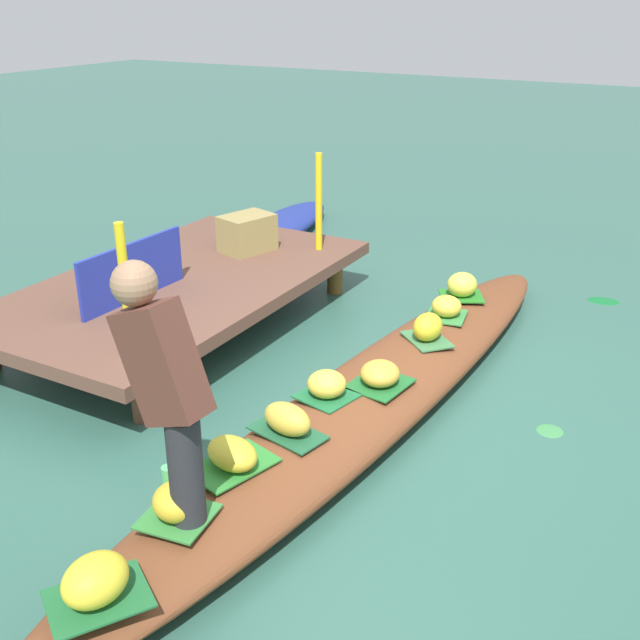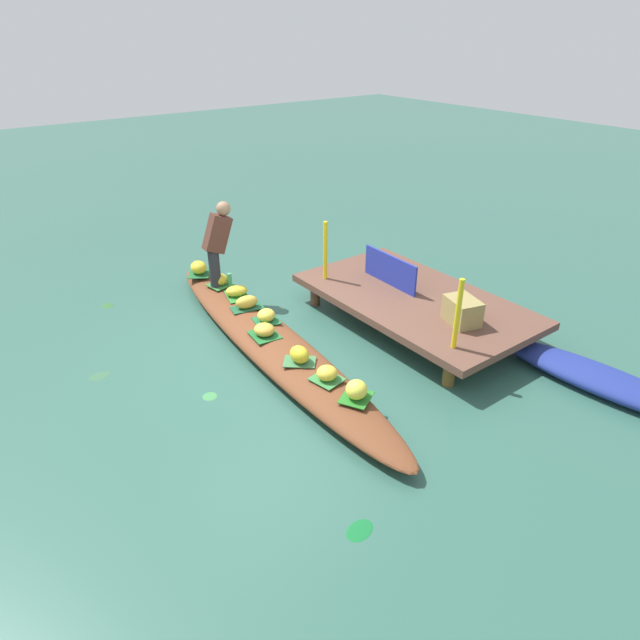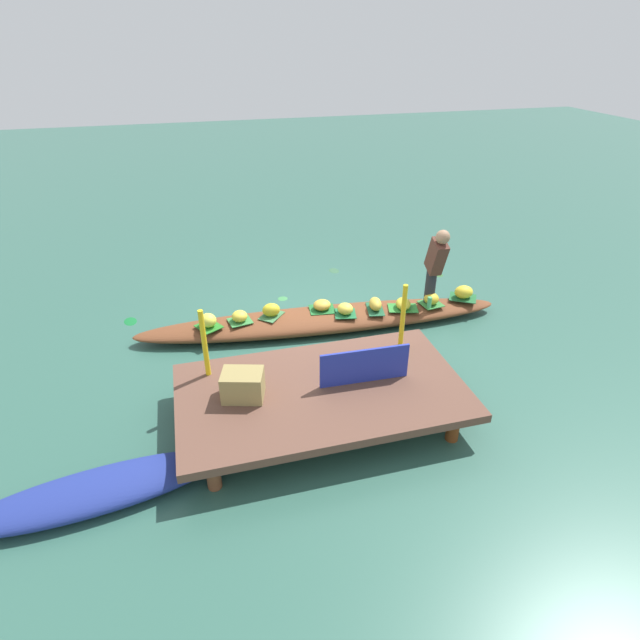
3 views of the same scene
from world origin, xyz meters
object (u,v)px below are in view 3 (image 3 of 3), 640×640
moored_boat (97,491)px  banana_bunch_2 (271,310)px  vendor_boat (322,320)px  banana_bunch_6 (464,292)px  water_bottle (429,303)px  market_banner (365,366)px  banana_bunch_7 (375,304)px  banana_bunch_4 (208,320)px  produce_crate (243,385)px  vendor_person (436,262)px  banana_bunch_5 (345,309)px  banana_bunch_8 (240,316)px  banana_bunch_1 (403,304)px  banana_bunch_3 (431,299)px  banana_bunch_0 (322,305)px

moored_boat → banana_bunch_2: 3.41m
moored_boat → vendor_boat: bearing=-145.7°
banana_bunch_6 → water_bottle: 0.69m
market_banner → banana_bunch_7: bearing=-112.5°
banana_bunch_4 → produce_crate: bearing=97.6°
moored_boat → vendor_person: (-4.55, -2.35, 0.84)m
banana_bunch_2 → banana_bunch_5: size_ratio=1.10×
water_bottle → banana_bunch_8: bearing=-7.1°
banana_bunch_7 → water_bottle: 0.81m
vendor_boat → banana_bunch_1: bearing=174.5°
banana_bunch_3 → market_banner: bearing=46.0°
vendor_boat → banana_bunch_0: 0.22m
banana_bunch_5 → banana_bunch_3: bearing=178.1°
banana_bunch_6 → vendor_person: vendor_person is taller
banana_bunch_3 → produce_crate: size_ratio=0.54×
banana_bunch_1 → banana_bunch_8: banana_bunch_8 is taller
market_banner → vendor_person: bearing=-132.2°
vendor_boat → vendor_person: vendor_person is taller
banana_bunch_3 → banana_bunch_6: banana_bunch_6 is taller
vendor_person → banana_bunch_3: bearing=-127.0°
vendor_boat → banana_bunch_2: size_ratio=21.13×
banana_bunch_3 → banana_bunch_8: bearing=-4.6°
banana_bunch_4 → produce_crate: 1.92m
water_bottle → produce_crate: bearing=27.9°
banana_bunch_2 → banana_bunch_8: (0.46, 0.04, -0.02)m
produce_crate → water_bottle: bearing=-152.1°
banana_bunch_5 → moored_boat: bearing=36.9°
banana_bunch_2 → banana_bunch_7: bearing=172.3°
banana_bunch_2 → banana_bunch_8: 0.47m
vendor_boat → banana_bunch_4: (1.66, -0.01, 0.23)m
banana_bunch_3 → banana_bunch_8: 2.89m
produce_crate → banana_bunch_7: bearing=-141.2°
water_bottle → market_banner: size_ratio=0.18×
banana_bunch_8 → market_banner: (-1.17, 2.00, 0.29)m
banana_bunch_5 → banana_bunch_8: banana_bunch_5 is taller
vendor_boat → banana_bunch_8: banana_bunch_8 is taller
banana_bunch_2 → vendor_person: bearing=173.3°
banana_bunch_0 → banana_bunch_4: bearing=2.3°
banana_bunch_6 → banana_bunch_8: (3.45, -0.17, -0.02)m
banana_bunch_5 → banana_bunch_7: size_ratio=0.77×
banana_bunch_2 → banana_bunch_4: size_ratio=1.08×
banana_bunch_3 → vendor_person: vendor_person is taller
banana_bunch_0 → market_banner: market_banner is taller
vendor_boat → banana_bunch_3: bearing=177.8°
banana_bunch_0 → water_bottle: size_ratio=1.44×
moored_boat → market_banner: (-2.86, -0.60, 0.51)m
produce_crate → banana_bunch_8: bearing=-95.7°
banana_bunch_0 → banana_bunch_2: bearing=-0.5°
banana_bunch_0 → banana_bunch_6: bearing=174.8°
banana_bunch_2 → banana_bunch_5: 1.08m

